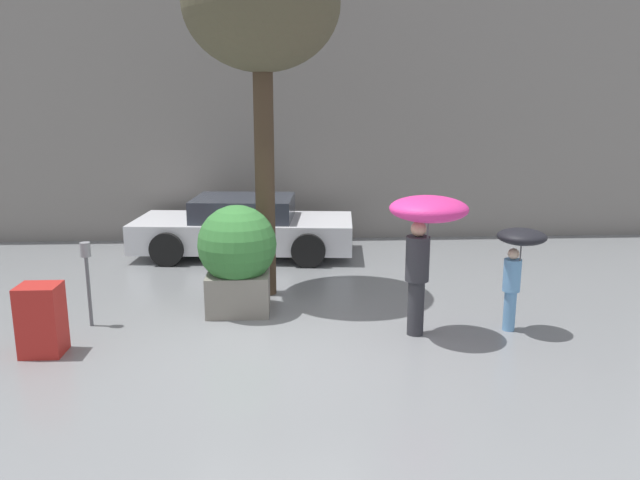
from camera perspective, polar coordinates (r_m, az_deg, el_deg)
name	(u,v)px	position (r m, az deg, el deg)	size (l,w,h in m)	color
ground_plane	(273,347)	(8.18, -4.29, -9.77)	(40.00, 40.00, 0.00)	slate
building_facade	(277,104)	(14.05, -3.95, 12.26)	(18.00, 0.30, 6.00)	gray
planter_box	(237,255)	(9.28, -7.56, -1.37)	(1.16, 1.16, 1.62)	gray
person_adult	(426,225)	(8.20, 9.66, 1.38)	(1.02, 1.02, 1.91)	#2D2D33
person_child	(518,253)	(8.76, 17.67, -1.18)	(0.65, 0.65, 1.45)	#669ED1
parked_car_near	(244,228)	(12.76, -6.93, 1.13)	(4.50, 2.31, 1.19)	silver
street_tree	(261,9)	(9.94, -5.38, 20.32)	(2.37, 2.37, 5.53)	#423323
parking_meter	(87,266)	(9.21, -20.55, -2.25)	(0.14, 0.14, 1.21)	#595B60
newspaper_box	(41,320)	(8.55, -24.12, -6.68)	(0.50, 0.44, 0.90)	#B2231E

